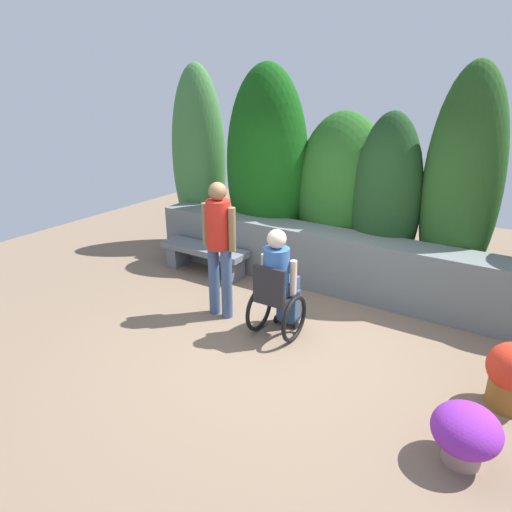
% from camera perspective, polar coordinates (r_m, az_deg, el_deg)
% --- Properties ---
extents(ground_plane, '(12.50, 12.50, 0.00)m').
position_cam_1_polar(ground_plane, '(5.46, 3.51, -10.41)').
color(ground_plane, '#75614D').
extents(stone_retaining_wall, '(6.16, 0.55, 0.86)m').
position_cam_1_polar(stone_retaining_wall, '(6.60, 10.50, -0.80)').
color(stone_retaining_wall, slate).
rests_on(stone_retaining_wall, ground).
extents(hedge_backdrop, '(7.09, 1.26, 3.16)m').
position_cam_1_polar(hedge_backdrop, '(6.89, 11.97, 8.37)').
color(hedge_backdrop, '#3D7439').
rests_on(hedge_backdrop, ground).
extents(stone_bench, '(1.47, 0.42, 0.44)m').
position_cam_1_polar(stone_bench, '(7.22, -6.50, 0.13)').
color(stone_bench, slate).
rests_on(stone_bench, ground).
extents(person_in_wheelchair, '(0.53, 0.66, 1.33)m').
position_cam_1_polar(person_in_wheelchair, '(5.30, 2.81, -3.82)').
color(person_in_wheelchair, black).
rests_on(person_in_wheelchair, ground).
extents(person_standing_companion, '(0.49, 0.30, 1.75)m').
position_cam_1_polar(person_standing_companion, '(5.60, -4.66, 1.85)').
color(person_standing_companion, '#3C5278').
rests_on(person_standing_companion, ground).
extents(flower_pot_purple_near, '(0.53, 0.53, 0.51)m').
position_cam_1_polar(flower_pot_purple_near, '(4.15, 24.81, -19.51)').
color(flower_pot_purple_near, gray).
rests_on(flower_pot_purple_near, ground).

